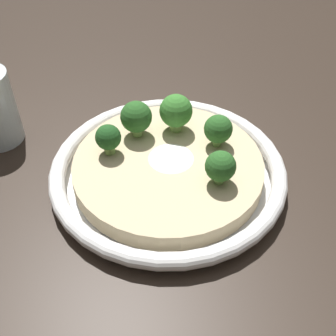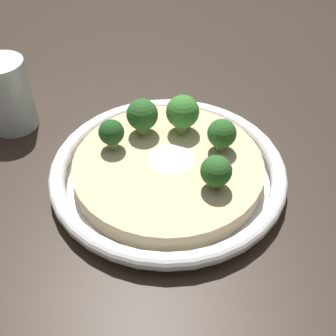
{
  "view_description": "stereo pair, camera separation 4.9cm",
  "coord_description": "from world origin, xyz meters",
  "px_view_note": "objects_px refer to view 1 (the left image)",
  "views": [
    {
      "loc": [
        0.22,
        -0.28,
        0.35
      ],
      "look_at": [
        0.0,
        0.0,
        0.02
      ],
      "focal_mm": 45.0,
      "sensor_mm": 36.0,
      "label": 1
    },
    {
      "loc": [
        0.26,
        -0.25,
        0.35
      ],
      "look_at": [
        0.0,
        0.0,
        0.02
      ],
      "focal_mm": 45.0,
      "sensor_mm": 36.0,
      "label": 2
    }
  ],
  "objects_px": {
    "broccoli_front_left": "(108,138)",
    "broccoli_back": "(176,111)",
    "broccoli_right": "(220,167)",
    "broccoli_left": "(136,117)",
    "risotto_bowl": "(168,170)",
    "broccoli_back_right": "(218,129)"
  },
  "relations": [
    {
      "from": "broccoli_front_left",
      "to": "broccoli_back",
      "type": "xyz_separation_m",
      "value": [
        0.03,
        0.08,
        0.01
      ]
    },
    {
      "from": "risotto_bowl",
      "to": "broccoli_back_right",
      "type": "xyz_separation_m",
      "value": [
        0.03,
        0.06,
        0.04
      ]
    },
    {
      "from": "broccoli_left",
      "to": "broccoli_back",
      "type": "height_order",
      "value": "broccoli_back"
    },
    {
      "from": "broccoli_left",
      "to": "broccoli_back",
      "type": "relative_size",
      "value": 0.95
    },
    {
      "from": "broccoli_right",
      "to": "broccoli_left",
      "type": "relative_size",
      "value": 0.88
    },
    {
      "from": "broccoli_back_right",
      "to": "broccoli_front_left",
      "type": "bearing_deg",
      "value": -135.41
    },
    {
      "from": "risotto_bowl",
      "to": "broccoli_left",
      "type": "relative_size",
      "value": 6.0
    },
    {
      "from": "broccoli_right",
      "to": "broccoli_back_right",
      "type": "relative_size",
      "value": 0.99
    },
    {
      "from": "broccoli_right",
      "to": "broccoli_back_right",
      "type": "bearing_deg",
      "value": 125.4
    },
    {
      "from": "broccoli_right",
      "to": "broccoli_left",
      "type": "distance_m",
      "value": 0.12
    },
    {
      "from": "broccoli_front_left",
      "to": "broccoli_left",
      "type": "bearing_deg",
      "value": 86.12
    },
    {
      "from": "risotto_bowl",
      "to": "broccoli_front_left",
      "type": "height_order",
      "value": "broccoli_front_left"
    },
    {
      "from": "risotto_bowl",
      "to": "broccoli_left",
      "type": "xyz_separation_m",
      "value": [
        -0.06,
        0.01,
        0.04
      ]
    },
    {
      "from": "risotto_bowl",
      "to": "broccoli_right",
      "type": "bearing_deg",
      "value": 6.7
    },
    {
      "from": "broccoli_right",
      "to": "broccoli_front_left",
      "type": "bearing_deg",
      "value": -163.48
    },
    {
      "from": "broccoli_right",
      "to": "broccoli_left",
      "type": "xyz_separation_m",
      "value": [
        -0.12,
        0.01,
        0.0
      ]
    },
    {
      "from": "broccoli_right",
      "to": "broccoli_front_left",
      "type": "height_order",
      "value": "broccoli_right"
    },
    {
      "from": "broccoli_back",
      "to": "broccoli_left",
      "type": "bearing_deg",
      "value": -129.64
    },
    {
      "from": "risotto_bowl",
      "to": "broccoli_back",
      "type": "bearing_deg",
      "value": 118.97
    },
    {
      "from": "broccoli_front_left",
      "to": "broccoli_back",
      "type": "distance_m",
      "value": 0.09
    },
    {
      "from": "broccoli_left",
      "to": "broccoli_back",
      "type": "xyz_separation_m",
      "value": [
        0.03,
        0.04,
        0.0
      ]
    },
    {
      "from": "risotto_bowl",
      "to": "broccoli_back",
      "type": "distance_m",
      "value": 0.07
    }
  ]
}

